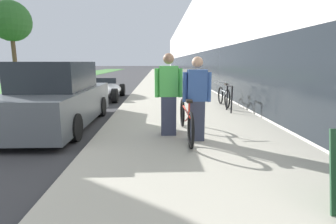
# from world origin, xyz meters

# --- Properties ---
(sidewalk_slab) EXTENTS (4.30, 70.00, 0.11)m
(sidewalk_slab) POSITION_xyz_m (5.23, 21.00, 0.05)
(sidewalk_slab) COLOR #A39E8E
(sidewalk_slab) RESTS_ON ground
(storefront_facade) EXTENTS (10.01, 70.00, 6.92)m
(storefront_facade) POSITION_xyz_m (12.42, 29.00, 3.45)
(storefront_facade) COLOR silver
(storefront_facade) RESTS_ON ground
(lawn_strip) EXTENTS (4.43, 70.00, 0.03)m
(lawn_strip) POSITION_xyz_m (-5.70, 25.00, 0.01)
(lawn_strip) COLOR #3D7533
(lawn_strip) RESTS_ON ground
(tandem_bicycle) EXTENTS (0.52, 2.38, 0.87)m
(tandem_bicycle) POSITION_xyz_m (5.05, 1.94, 0.48)
(tandem_bicycle) COLOR black
(tandem_bicycle) RESTS_ON sidewalk_slab
(person_rider) EXTENTS (0.57, 0.22, 1.66)m
(person_rider) POSITION_xyz_m (5.22, 1.65, 0.95)
(person_rider) COLOR #33384C
(person_rider) RESTS_ON sidewalk_slab
(person_bystander) EXTENTS (0.59, 0.23, 1.74)m
(person_bystander) POSITION_xyz_m (4.68, 2.07, 0.98)
(person_bystander) COLOR #33384C
(person_bystander) RESTS_ON sidewalk_slab
(bike_rack_hoop) EXTENTS (0.05, 0.60, 0.84)m
(bike_rack_hoop) POSITION_xyz_m (6.71, 4.70, 0.62)
(bike_rack_hoop) COLOR black
(bike_rack_hoop) RESTS_ON sidewalk_slab
(cruiser_bike_nearest) EXTENTS (0.52, 1.64, 0.84)m
(cruiser_bike_nearest) POSITION_xyz_m (6.80, 5.76, 0.47)
(cruiser_bike_nearest) COLOR black
(cruiser_bike_nearest) RESTS_ON sidewalk_slab
(parked_sedan_curbside) EXTENTS (1.82, 4.43, 1.67)m
(parked_sedan_curbside) POSITION_xyz_m (1.86, 3.33, 0.75)
(parked_sedan_curbside) COLOR #4C5156
(parked_sedan_curbside) RESTS_ON ground
(vintage_roadster_curbside) EXTENTS (1.71, 3.98, 0.93)m
(vintage_roadster_curbside) POSITION_xyz_m (1.91, 8.48, 0.40)
(vintage_roadster_curbside) COLOR white
(vintage_roadster_curbside) RESTS_ON ground
(street_tree_far) EXTENTS (2.70, 2.70, 5.75)m
(street_tree_far) POSITION_xyz_m (-5.50, 15.40, 4.36)
(street_tree_far) COLOR brown
(street_tree_far) RESTS_ON ground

